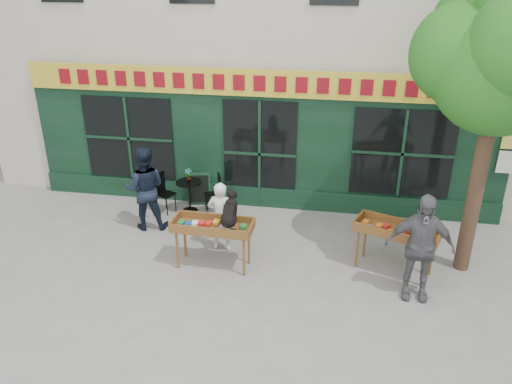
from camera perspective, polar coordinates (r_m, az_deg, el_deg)
ground at (r=10.17m, az=-1.78°, el=-7.21°), size 80.00×80.00×0.00m
street_tree at (r=9.28m, az=26.60°, el=14.37°), size 3.05×2.90×5.60m
book_cart_center at (r=9.46m, az=-4.98°, el=-4.17°), size 1.52×0.66×0.99m
dog at (r=9.12m, az=-3.04°, el=-1.92°), size 0.36×0.61×0.60m
woman at (r=10.05m, az=-4.04°, el=-2.83°), size 0.55×0.37×1.48m
book_cart_right at (r=9.63m, az=15.76°, el=-4.51°), size 1.62×1.12×0.99m
man_right at (r=8.95m, az=18.17°, el=-6.02°), size 1.16×0.50×1.97m
bistro_table at (r=11.78m, az=-7.64°, el=0.17°), size 0.60×0.60×0.76m
bistro_chair_left at (r=11.91m, az=-10.65°, el=0.32°), size 0.47×0.47×0.95m
bistro_chair_right at (r=11.68m, az=-4.56°, el=0.19°), size 0.48×0.47×0.95m
potted_plant at (r=11.62m, az=-7.75°, el=1.92°), size 0.19×0.14×0.33m
man_left at (r=11.08m, az=-12.57°, el=0.40°), size 1.04×0.89×1.87m
chalkboard at (r=12.20m, az=-6.52°, el=0.38°), size 0.59×0.30×0.79m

